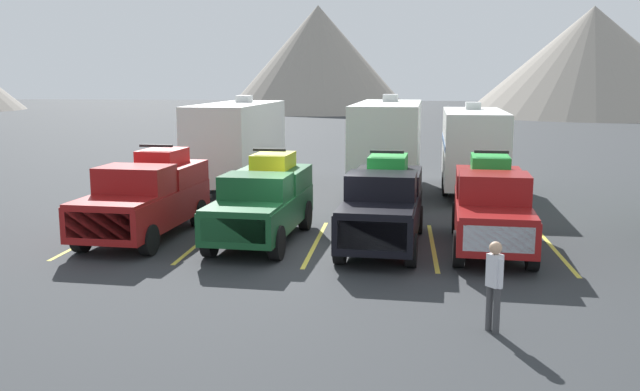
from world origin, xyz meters
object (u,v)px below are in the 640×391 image
pickup_truck_b (263,200)px  person_a (494,280)px  pickup_truck_d (491,205)px  camper_trailer_c (473,146)px  pickup_truck_a (147,196)px  camper_trailer_b (388,142)px  pickup_truck_c (384,204)px  camper_trailer_a (238,140)px

pickup_truck_b → person_a: pickup_truck_b is taller
pickup_truck_d → camper_trailer_c: camper_trailer_c is taller
pickup_truck_d → pickup_truck_a: bearing=178.5°
pickup_truck_b → camper_trailer_c: camper_trailer_c is taller
camper_trailer_c → pickup_truck_a: bearing=-139.2°
pickup_truck_b → camper_trailer_b: camper_trailer_b is taller
pickup_truck_c → pickup_truck_a: bearing=177.3°
pickup_truck_c → camper_trailer_b: camper_trailer_b is taller
camper_trailer_c → person_a: 15.72m
pickup_truck_c → pickup_truck_d: size_ratio=1.00×
camper_trailer_a → camper_trailer_c: bearing=-1.4°
pickup_truck_d → camper_trailer_b: 9.24m
camper_trailer_a → camper_trailer_b: camper_trailer_b is taller
camper_trailer_a → camper_trailer_b: size_ratio=0.97×
camper_trailer_a → person_a: camper_trailer_a is taller
pickup_truck_a → pickup_truck_b: pickup_truck_a is taller
camper_trailer_b → camper_trailer_c: bearing=7.3°
camper_trailer_b → person_a: size_ratio=5.32×
pickup_truck_c → camper_trailer_a: 11.42m
pickup_truck_d → camper_trailer_c: bearing=87.5°
pickup_truck_a → pickup_truck_c: 6.96m
pickup_truck_b → pickup_truck_d: size_ratio=0.96×
camper_trailer_b → camper_trailer_c: (3.40, 0.43, -0.16)m
pickup_truck_a → camper_trailer_c: size_ratio=0.71×
pickup_truck_b → person_a: 8.74m
pickup_truck_c → pickup_truck_d: 2.94m
camper_trailer_c → pickup_truck_d: bearing=-92.5°
pickup_truck_a → pickup_truck_c: size_ratio=0.98×
camper_trailer_c → camper_trailer_a: bearing=178.6°
pickup_truck_b → pickup_truck_c: size_ratio=0.96×
pickup_truck_d → camper_trailer_b: (-3.00, 8.70, 0.88)m
pickup_truck_a → camper_trailer_b: bearing=50.8°
pickup_truck_a → camper_trailer_b: camper_trailer_b is taller
pickup_truck_b → pickup_truck_d: bearing=-1.5°
pickup_truck_b → camper_trailer_a: (-2.93, 9.21, 0.87)m
pickup_truck_a → camper_trailer_c: bearing=40.8°
pickup_truck_c → camper_trailer_b: size_ratio=0.63×
camper_trailer_a → pickup_truck_d: bearing=-45.2°
pickup_truck_c → camper_trailer_a: (-6.37, 9.43, 0.86)m
pickup_truck_b → person_a: bearing=-49.9°
camper_trailer_a → person_a: bearing=-61.7°
pickup_truck_a → person_a: (9.14, -6.78, -0.22)m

